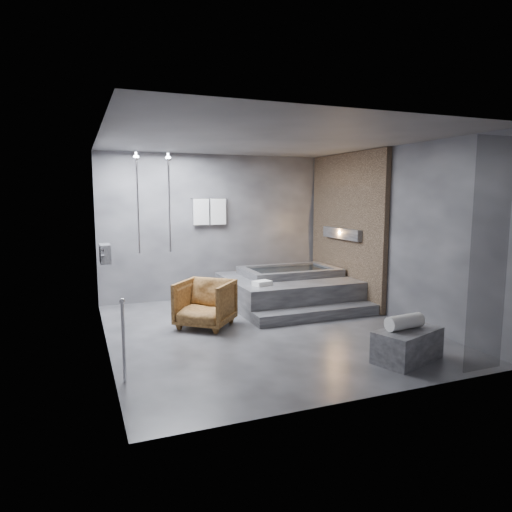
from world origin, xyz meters
name	(u,v)px	position (x,y,z in m)	size (l,w,h in m)	color
room	(283,214)	(0.40, 0.24, 1.73)	(5.00, 5.04, 2.82)	#2D2D30
tub_deck	(287,290)	(1.05, 1.45, 0.25)	(2.20, 2.00, 0.50)	#333335
tub_step	(318,314)	(1.05, 0.27, 0.09)	(2.20, 0.36, 0.18)	#333335
concrete_bench	(407,345)	(1.14, -1.80, 0.20)	(0.87, 0.48, 0.39)	#38383B
driftwood_chair	(205,304)	(-0.77, 0.54, 0.36)	(0.78, 0.80, 0.73)	#462A11
rolled_towel	(405,322)	(1.11, -1.76, 0.48)	(0.18, 0.18, 0.50)	white
deck_towel	(262,283)	(0.33, 0.90, 0.54)	(0.29, 0.21, 0.08)	white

